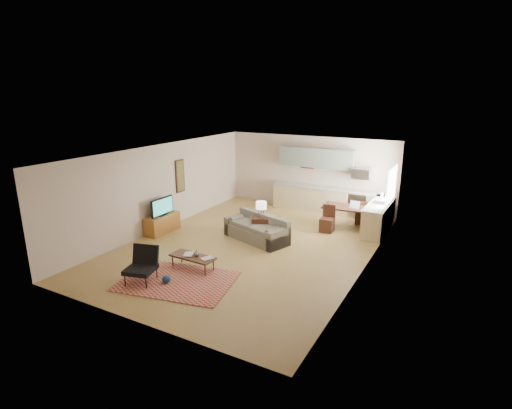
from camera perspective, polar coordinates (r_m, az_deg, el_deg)
The scene contains 25 objects.
room at distance 11.12m, azimuth -0.74°, elevation 0.62°, with size 9.00×9.00×9.00m.
kitchen_counter_back at distance 14.72m, azimuth 10.36°, elevation 0.60°, with size 4.26×0.64×0.92m, color tan, non-canonical shape.
kitchen_counter_right at distance 13.14m, azimuth 17.12°, elevation -1.73°, with size 0.64×2.26×0.92m, color tan, non-canonical shape.
kitchen_range at distance 14.44m, azimuth 14.50°, elevation -0.00°, with size 0.62×0.62×0.90m, color #A5A8AD.
kitchen_microwave at distance 14.20m, azimuth 14.82°, elevation 4.29°, with size 0.62×0.40×0.35m, color #A5A8AD.
upper_cabinets at distance 14.74m, azimuth 8.61°, elevation 6.63°, with size 2.80×0.34×0.70m, color slate.
window_right at distance 12.81m, azimuth 18.82°, elevation 2.73°, with size 0.02×1.40×1.05m, color white.
wall_art_left at distance 13.57m, azimuth -10.77°, elevation 4.02°, with size 0.06×0.42×1.10m, color olive, non-canonical shape.
triptych at distance 15.04m, azimuth 7.33°, elevation 6.09°, with size 1.70×0.04×0.50m, color beige, non-canonical shape.
rug at distance 9.66m, azimuth -11.19°, elevation -10.67°, with size 2.58×1.78×0.02m, color maroon.
sofa at distance 11.84m, azimuth 0.04°, elevation -3.38°, with size 2.13×0.93×0.74m, color #686052, non-canonical shape.
coffee_table at distance 10.15m, azimuth -9.01°, elevation -8.16°, with size 1.17×0.46×0.35m, color #482A1C, non-canonical shape.
book_a at distance 10.19m, azimuth -10.24°, elevation -6.99°, with size 0.33×0.37×0.03m, color maroon.
book_b at distance 9.96m, azimuth -7.26°, elevation -7.43°, with size 0.32×0.36×0.02m, color navy.
vase at distance 10.03m, azimuth -8.49°, elevation -6.87°, with size 0.18×0.18×0.16m, color black.
armchair at distance 9.63m, azimuth -16.20°, elevation -8.44°, with size 0.73×0.73×0.83m, color black, non-canonical shape.
tv_credenza at distance 12.85m, azimuth -13.26°, elevation -2.67°, with size 0.47×1.22×0.56m, color brown, non-canonical shape.
tv at distance 12.66m, azimuth -13.26°, elevation -0.29°, with size 0.09×0.94×0.56m, color black, non-canonical shape.
console_table at distance 12.01m, azimuth 0.74°, elevation -3.35°, with size 0.55×0.37×0.64m, color #351B12, non-canonical shape.
table_lamp at distance 11.83m, azimuth 0.75°, elevation -0.70°, with size 0.31×0.31×0.52m, color beige, non-canonical shape.
dining_table at distance 13.22m, azimuth 12.58°, elevation -1.75°, with size 1.41×0.81×0.72m, color #351B12, non-canonical shape.
dining_chair_near at distance 12.72m, azimuth 10.14°, elevation -2.01°, with size 0.40×0.42×0.85m, color #351B12, non-canonical shape.
dining_chair_far at distance 13.71m, azimuth 14.87°, elevation -1.07°, with size 0.38×0.40×0.81m, color #351B12, non-canonical shape.
laptop at distance 12.93m, azimuth 13.78°, elevation -0.05°, with size 0.30×0.23×0.23m, color #A5A8AD, non-canonical shape.
soap_bottle at distance 13.74m, azimuth 17.58°, elevation 1.40°, with size 0.10×0.10×0.19m, color beige.
Camera 1 is at (5.26, -9.35, 4.29)m, focal length 28.00 mm.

